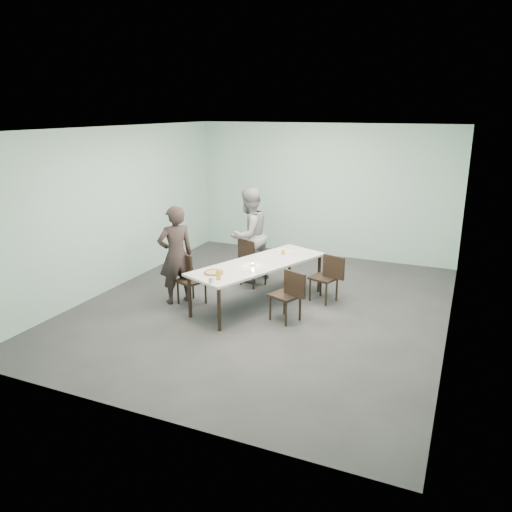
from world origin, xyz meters
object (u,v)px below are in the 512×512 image
at_px(table, 259,266).
at_px(amber_tumbler, 283,252).
at_px(chair_near_left, 188,276).
at_px(beer_glass, 218,275).
at_px(diner_near, 176,255).
at_px(water_tumbler, 211,280).
at_px(chair_near_right, 289,292).
at_px(side_plate, 244,270).
at_px(pizza, 214,273).
at_px(diner_far, 249,235).
at_px(chair_far_left, 250,259).
at_px(tealight, 253,265).
at_px(chair_far_right, 328,275).

bearing_deg(table, amber_tumbler, 72.58).
distance_m(chair_near_left, beer_glass, 1.15).
height_order(diner_near, beer_glass, diner_near).
height_order(chair_near_left, water_tumbler, chair_near_left).
relative_size(chair_near_right, side_plate, 4.83).
bearing_deg(beer_glass, table, 77.83).
xyz_separation_m(chair_near_left, water_tumbler, (0.89, -0.79, 0.29)).
relative_size(chair_near_right, pizza, 2.56).
xyz_separation_m(diner_near, pizza, (0.92, -0.33, -0.10)).
bearing_deg(chair_near_left, diner_far, 92.10).
bearing_deg(beer_glass, side_plate, 72.16).
height_order(diner_near, pizza, diner_near).
bearing_deg(chair_near_left, chair_far_left, 85.04).
bearing_deg(diner_near, pizza, 108.80).
bearing_deg(amber_tumbler, beer_glass, -104.22).
distance_m(chair_near_left, diner_near, 0.42).
distance_m(water_tumbler, amber_tumbler, 1.95).
xyz_separation_m(chair_far_left, beer_glass, (0.32, -1.92, 0.32)).
height_order(chair_near_right, diner_near, diner_near).
height_order(chair_far_left, tealight, chair_far_left).
bearing_deg(water_tumbler, beer_glass, 81.10).
relative_size(pizza, beer_glass, 2.27).
bearing_deg(chair_far_left, beer_glass, -60.42).
distance_m(diner_far, beer_glass, 2.18).
bearing_deg(beer_glass, chair_far_left, 99.56).
distance_m(chair_near_right, pizza, 1.25).
bearing_deg(water_tumbler, table, 78.31).
xyz_separation_m(chair_near_right, diner_far, (-1.42, 1.60, 0.42)).
distance_m(side_plate, tealight, 0.30).
distance_m(chair_far_left, chair_far_right, 1.66).
height_order(table, water_tumbler, water_tumbler).
relative_size(pizza, side_plate, 1.89).
bearing_deg(side_plate, pizza, -138.70).
relative_size(side_plate, beer_glass, 1.20).
bearing_deg(chair_far_left, water_tumbler, -61.99).
relative_size(table, beer_glass, 18.32).
distance_m(chair_far_right, water_tumbler, 2.26).
xyz_separation_m(table, diner_near, (-1.35, -0.50, 0.18)).
relative_size(chair_near_right, beer_glass, 5.80).
xyz_separation_m(chair_near_left, side_plate, (1.10, -0.05, 0.25)).
distance_m(beer_glass, water_tumbler, 0.19).
bearing_deg(chair_far_left, tealight, -43.74).
bearing_deg(chair_near_left, pizza, -8.79).
xyz_separation_m(chair_far_right, side_plate, (-1.13, -1.05, 0.25)).
height_order(chair_near_left, diner_near, diner_near).
bearing_deg(diner_near, tealight, 141.84).
relative_size(chair_far_left, tealight, 15.54).
distance_m(diner_far, amber_tumbler, 0.98).
xyz_separation_m(chair_near_right, side_plate, (-0.80, 0.03, 0.25)).
relative_size(pizza, tealight, 6.07).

